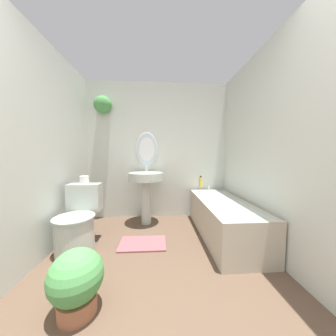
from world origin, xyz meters
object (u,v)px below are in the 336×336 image
(toilet, at_px, (77,224))
(toilet_paper_roll, at_px, (84,180))
(pedestal_sink, at_px, (146,185))
(potted_plant, at_px, (76,280))
(bathtub, at_px, (223,217))
(shampoo_bottle, at_px, (200,182))

(toilet, xyz_separation_m, toilet_paper_roll, (0.00, 0.22, 0.49))
(pedestal_sink, xyz_separation_m, potted_plant, (-0.38, -1.57, -0.39))
(bathtub, bearing_deg, toilet, -172.52)
(pedestal_sink, xyz_separation_m, toilet_paper_roll, (-0.75, -0.52, 0.16))
(pedestal_sink, relative_size, toilet_paper_roll, 8.54)
(shampoo_bottle, xyz_separation_m, potted_plant, (-1.31, -1.68, -0.41))
(toilet, height_order, toilet_paper_roll, toilet_paper_roll)
(shampoo_bottle, bearing_deg, potted_plant, -127.80)
(shampoo_bottle, relative_size, toilet_paper_roll, 1.75)
(toilet, relative_size, shampoo_bottle, 3.91)
(toilet, bearing_deg, pedestal_sink, 44.46)
(bathtub, xyz_separation_m, potted_plant, (-1.47, -1.08, -0.01))
(bathtub, height_order, shampoo_bottle, shampoo_bottle)
(toilet, height_order, pedestal_sink, pedestal_sink)
(potted_plant, bearing_deg, toilet_paper_roll, 109.56)
(potted_plant, bearing_deg, bathtub, 36.25)
(bathtub, height_order, potted_plant, bathtub)
(bathtub, bearing_deg, toilet_paper_roll, -179.31)
(pedestal_sink, height_order, shampoo_bottle, pedestal_sink)
(pedestal_sink, bearing_deg, toilet_paper_roll, -145.46)
(pedestal_sink, distance_m, bathtub, 1.26)
(pedestal_sink, bearing_deg, bathtub, -24.28)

